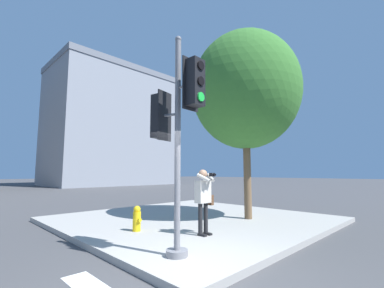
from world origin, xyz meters
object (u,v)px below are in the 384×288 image
object	(u,v)px
person_photographer	(204,195)
fire_hydrant	(137,219)
traffic_signal_pole	(177,122)
street_tree	(245,90)

from	to	relation	value
person_photographer	fire_hydrant	bearing A→B (deg)	121.91
traffic_signal_pole	fire_hydrant	distance (m)	3.26
person_photographer	fire_hydrant	distance (m)	1.93
traffic_signal_pole	person_photographer	bearing A→B (deg)	25.55
street_tree	person_photographer	bearing A→B (deg)	-170.20
person_photographer	street_tree	distance (m)	4.46
person_photographer	fire_hydrant	world-z (taller)	person_photographer
fire_hydrant	street_tree	bearing A→B (deg)	-16.18
person_photographer	street_tree	xyz separation A→B (m)	(2.74, 0.47, 3.49)
traffic_signal_pole	person_photographer	size ratio (longest dim) A/B	2.66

